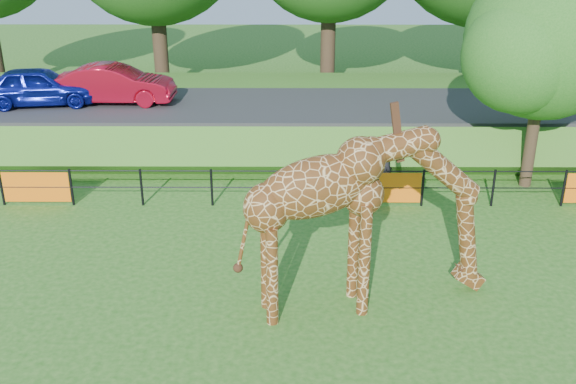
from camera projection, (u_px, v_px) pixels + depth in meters
name	position (u px, v px, depth m)	size (l,w,h in m)	color
giraffe	(368.00, 221.00, 12.90)	(5.40, 0.99, 3.86)	#572F12
perimeter_fence	(282.00, 188.00, 18.21)	(28.07, 0.10, 1.10)	black
embankment	(285.00, 113.00, 25.10)	(40.00, 9.00, 1.30)	#256218
road	(284.00, 105.00, 23.44)	(40.00, 5.00, 0.12)	#28282A
car_blue	(39.00, 86.00, 22.98)	(1.65, 4.09, 1.39)	#131F9F
car_red	(115.00, 84.00, 23.26)	(1.49, 4.26, 1.40)	#A90C21
visitor	(385.00, 161.00, 19.71)	(0.54, 0.35, 1.48)	black
tree_east	(549.00, 45.00, 18.25)	(5.40, 4.71, 6.76)	#2F2215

